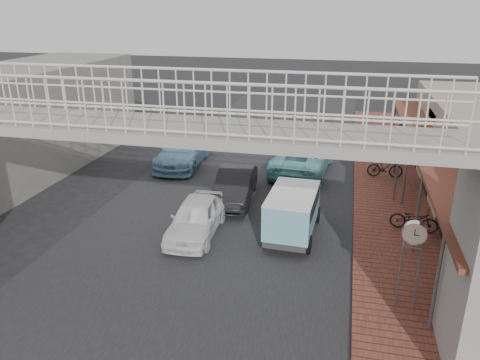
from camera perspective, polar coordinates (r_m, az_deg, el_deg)
The scene contains 14 objects.
ground at distance 16.27m, azimuth -4.44°, elevation -7.93°, with size 120.00×120.00×0.00m, color black.
road_strip at distance 16.27m, azimuth -4.45°, elevation -7.91°, with size 10.00×60.00×0.01m, color black.
sidewalk at distance 18.41m, azimuth 18.33°, elevation -5.28°, with size 3.00×40.00×0.10m, color brown.
footbridge at distance 11.53m, azimuth -10.82°, elevation -3.16°, with size 16.40×2.40×6.34m.
building_far_left at distance 25.51m, azimuth -24.71°, elevation 6.81°, with size 5.00×14.00×5.00m, color gray.
white_hatchback at distance 16.76m, azimuth -5.38°, elevation -4.55°, with size 1.56×3.89×1.32m, color white.
dark_sedan at distance 19.49m, azimuth -0.62°, elevation -0.73°, with size 1.43×4.09×1.35m, color black.
angkot_curb at distance 23.20m, azimuth 7.71°, elevation 2.82°, with size 2.50×5.43×1.51m, color #6FC0C1.
angkot_far at distance 24.27m, azimuth -6.91°, elevation 3.61°, with size 2.07×5.10×1.48m, color #6594AF.
angkot_van at distance 16.53m, azimuth 6.50°, elevation -3.32°, with size 1.75×3.58×1.72m.
motorcycle_near at distance 17.96m, azimuth 20.44°, elevation -4.49°, with size 0.58×1.66×0.87m, color black.
motorcycle_far at distance 23.01m, azimuth 17.27°, elevation 1.47°, with size 0.46×1.63×0.98m, color black.
street_clock at distance 12.83m, azimuth 20.44°, elevation -6.53°, with size 0.63×0.54×2.51m.
arrow_sign at distance 20.00m, azimuth 20.78°, elevation 3.40°, with size 1.57×0.99×2.73m.
Camera 1 is at (4.47, -13.60, 7.74)m, focal length 35.00 mm.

